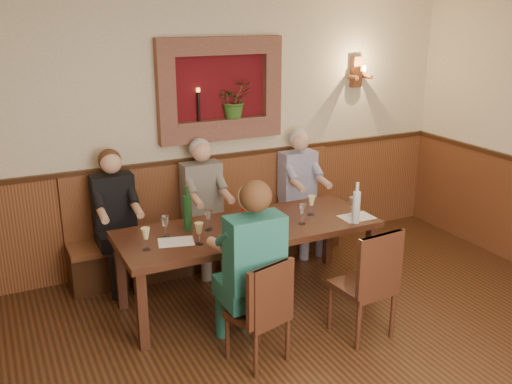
# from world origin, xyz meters

# --- Properties ---
(room_shell) EXTENTS (6.04, 6.04, 2.82)m
(room_shell) POSITION_xyz_m (0.00, 0.00, 1.89)
(room_shell) COLOR #C2B592
(room_shell) RESTS_ON ground
(wainscoting) EXTENTS (6.02, 6.02, 1.15)m
(wainscoting) POSITION_xyz_m (0.00, -0.00, 0.59)
(wainscoting) COLOR #592E19
(wainscoting) RESTS_ON ground
(wall_niche) EXTENTS (1.36, 0.30, 1.06)m
(wall_niche) POSITION_xyz_m (0.24, 2.94, 1.81)
(wall_niche) COLOR #530B11
(wall_niche) RESTS_ON ground
(wall_sconce) EXTENTS (0.25, 0.20, 0.35)m
(wall_sconce) POSITION_xyz_m (1.90, 2.93, 1.94)
(wall_sconce) COLOR #592E19
(wall_sconce) RESTS_ON ground
(dining_table) EXTENTS (2.40, 0.90, 0.75)m
(dining_table) POSITION_xyz_m (0.00, 1.85, 0.68)
(dining_table) COLOR #361B10
(dining_table) RESTS_ON ground
(bench) EXTENTS (3.00, 0.45, 1.11)m
(bench) POSITION_xyz_m (0.00, 2.79, 0.33)
(bench) COLOR #381E0F
(bench) RESTS_ON ground
(chair_near_left) EXTENTS (0.48, 0.48, 0.88)m
(chair_near_left) POSITION_xyz_m (-0.35, 0.92, 0.26)
(chair_near_left) COLOR #361B10
(chair_near_left) RESTS_ON ground
(chair_near_right) EXTENTS (0.47, 0.47, 0.98)m
(chair_near_right) POSITION_xyz_m (0.61, 0.88, 0.28)
(chair_near_right) COLOR #361B10
(chair_near_right) RESTS_ON ground
(person_bench_left) EXTENTS (0.40, 0.49, 1.38)m
(person_bench_left) POSITION_xyz_m (-1.02, 2.69, 0.57)
(person_bench_left) COLOR black
(person_bench_left) RESTS_ON ground
(person_bench_mid) EXTENTS (0.41, 0.50, 1.40)m
(person_bench_mid) POSITION_xyz_m (-0.11, 2.69, 0.58)
(person_bench_mid) COLOR #5B5753
(person_bench_mid) RESTS_ON ground
(person_bench_right) EXTENTS (0.40, 0.50, 1.39)m
(person_bench_right) POSITION_xyz_m (1.05, 2.69, 0.57)
(person_bench_right) COLOR navy
(person_bench_right) RESTS_ON ground
(person_chair_front) EXTENTS (0.44, 0.54, 1.47)m
(person_chair_front) POSITION_xyz_m (-0.36, 1.07, 0.61)
(person_chair_front) COLOR #1B5361
(person_chair_front) RESTS_ON ground
(spittoon_bucket) EXTENTS (0.23, 0.23, 0.25)m
(spittoon_bucket) POSITION_xyz_m (-0.03, 1.69, 0.87)
(spittoon_bucket) COLOR red
(spittoon_bucket) RESTS_ON dining_table
(wine_bottle_green_a) EXTENTS (0.08, 0.08, 0.39)m
(wine_bottle_green_a) POSITION_xyz_m (0.13, 1.79, 0.91)
(wine_bottle_green_a) COLOR #19471E
(wine_bottle_green_a) RESTS_ON dining_table
(wine_bottle_green_b) EXTENTS (0.10, 0.10, 0.41)m
(wine_bottle_green_b) POSITION_xyz_m (-0.53, 2.00, 0.92)
(wine_bottle_green_b) COLOR #19471E
(wine_bottle_green_b) RESTS_ON dining_table
(water_bottle) EXTENTS (0.10, 0.10, 0.39)m
(water_bottle) POSITION_xyz_m (0.94, 1.50, 0.91)
(water_bottle) COLOR silver
(water_bottle) RESTS_ON dining_table
(tasting_sheet_a) EXTENTS (0.34, 0.28, 0.00)m
(tasting_sheet_a) POSITION_xyz_m (-0.72, 1.79, 0.75)
(tasting_sheet_a) COLOR white
(tasting_sheet_a) RESTS_ON dining_table
(tasting_sheet_b) EXTENTS (0.33, 0.26, 0.00)m
(tasting_sheet_b) POSITION_xyz_m (-0.10, 1.72, 0.75)
(tasting_sheet_b) COLOR white
(tasting_sheet_b) RESTS_ON dining_table
(tasting_sheet_c) EXTENTS (0.32, 0.23, 0.00)m
(tasting_sheet_c) POSITION_xyz_m (1.03, 1.61, 0.75)
(tasting_sheet_c) COLOR white
(tasting_sheet_c) RESTS_ON dining_table
(tasting_sheet_d) EXTENTS (0.35, 0.28, 0.00)m
(tasting_sheet_d) POSITION_xyz_m (-0.21, 1.57, 0.75)
(tasting_sheet_d) COLOR white
(tasting_sheet_d) RESTS_ON dining_table
(wine_glass_0) EXTENTS (0.08, 0.08, 0.19)m
(wine_glass_0) POSITION_xyz_m (-0.76, 1.93, 0.85)
(wine_glass_0) COLOR white
(wine_glass_0) RESTS_ON dining_table
(wine_glass_1) EXTENTS (0.08, 0.08, 0.19)m
(wine_glass_1) POSITION_xyz_m (1.00, 1.65, 0.85)
(wine_glass_1) COLOR white
(wine_glass_1) RESTS_ON dining_table
(wine_glass_2) EXTENTS (0.08, 0.08, 0.19)m
(wine_glass_2) POSITION_xyz_m (-0.07, 1.64, 0.85)
(wine_glass_2) COLOR #E4D388
(wine_glass_2) RESTS_ON dining_table
(wine_glass_3) EXTENTS (0.08, 0.08, 0.19)m
(wine_glass_3) POSITION_xyz_m (-0.16, 1.54, 0.85)
(wine_glass_3) COLOR #E4D388
(wine_glass_3) RESTS_ON dining_table
(wine_glass_4) EXTENTS (0.08, 0.08, 0.19)m
(wine_glass_4) POSITION_xyz_m (-0.55, 1.66, 0.85)
(wine_glass_4) COLOR #E4D388
(wine_glass_4) RESTS_ON dining_table
(wine_glass_5) EXTENTS (0.08, 0.08, 0.19)m
(wine_glass_5) POSITION_xyz_m (-0.99, 1.74, 0.85)
(wine_glass_5) COLOR #E4D388
(wine_glass_5) RESTS_ON dining_table
(wine_glass_6) EXTENTS (0.08, 0.08, 0.19)m
(wine_glass_6) POSITION_xyz_m (0.47, 1.68, 0.85)
(wine_glass_6) COLOR white
(wine_glass_6) RESTS_ON dining_table
(wine_glass_7) EXTENTS (0.08, 0.08, 0.19)m
(wine_glass_7) POSITION_xyz_m (0.67, 1.86, 0.85)
(wine_glass_7) COLOR #E4D388
(wine_glass_7) RESTS_ON dining_table
(wine_glass_8) EXTENTS (0.08, 0.08, 0.19)m
(wine_glass_8) POSITION_xyz_m (0.16, 1.91, 0.85)
(wine_glass_8) COLOR #E4D388
(wine_glass_8) RESTS_ON dining_table
(wine_glass_9) EXTENTS (0.08, 0.08, 0.19)m
(wine_glass_9) POSITION_xyz_m (-0.36, 1.93, 0.85)
(wine_glass_9) COLOR white
(wine_glass_9) RESTS_ON dining_table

